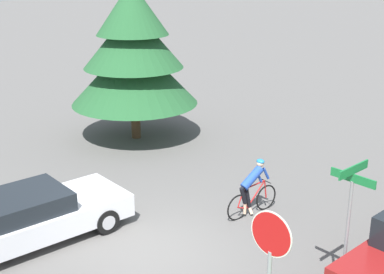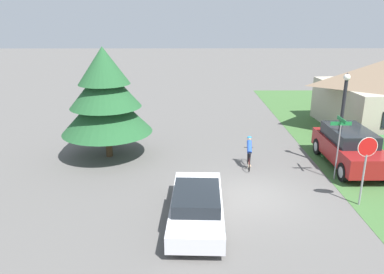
{
  "view_description": "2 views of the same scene",
  "coord_description": "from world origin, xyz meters",
  "px_view_note": "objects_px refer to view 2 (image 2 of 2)",
  "views": [
    {
      "loc": [
        8.36,
        -6.36,
        6.3
      ],
      "look_at": [
        -1.27,
        2.42,
        1.86
      ],
      "focal_mm": 50.0,
      "sensor_mm": 36.0,
      "label": 1
    },
    {
      "loc": [
        -2.54,
        -13.39,
        6.87
      ],
      "look_at": [
        -2.43,
        2.07,
        1.83
      ],
      "focal_mm": 35.0,
      "sensor_mm": 36.0,
      "label": 2
    }
  ],
  "objects_px": {
    "parked_suv_right": "(349,147)",
    "cyclist": "(249,153)",
    "sedan_left_lane": "(197,205)",
    "stop_sign": "(366,157)",
    "street_lamp": "(342,114)",
    "conifer_tall_near": "(105,97)",
    "street_name_sign": "(339,138)"
  },
  "relations": [
    {
      "from": "sedan_left_lane",
      "to": "stop_sign",
      "type": "distance_m",
      "value": 6.44
    },
    {
      "from": "parked_suv_right",
      "to": "cyclist",
      "type": "bearing_deg",
      "value": 90.73
    },
    {
      "from": "conifer_tall_near",
      "to": "parked_suv_right",
      "type": "bearing_deg",
      "value": -6.82
    },
    {
      "from": "cyclist",
      "to": "stop_sign",
      "type": "distance_m",
      "value": 5.39
    },
    {
      "from": "sedan_left_lane",
      "to": "cyclist",
      "type": "xyz_separation_m",
      "value": [
        2.56,
        4.92,
        0.1
      ]
    },
    {
      "from": "parked_suv_right",
      "to": "stop_sign",
      "type": "distance_m",
      "value": 4.13
    },
    {
      "from": "cyclist",
      "to": "parked_suv_right",
      "type": "bearing_deg",
      "value": -83.56
    },
    {
      "from": "street_name_sign",
      "to": "conifer_tall_near",
      "type": "xyz_separation_m",
      "value": [
        -10.46,
        2.92,
        1.18
      ]
    },
    {
      "from": "street_lamp",
      "to": "street_name_sign",
      "type": "xyz_separation_m",
      "value": [
        -0.58,
        -1.39,
        -0.66
      ]
    },
    {
      "from": "parked_suv_right",
      "to": "street_lamp",
      "type": "xyz_separation_m",
      "value": [
        -0.59,
        -0.14,
        1.64
      ]
    },
    {
      "from": "sedan_left_lane",
      "to": "street_lamp",
      "type": "distance_m",
      "value": 8.51
    },
    {
      "from": "conifer_tall_near",
      "to": "stop_sign",
      "type": "bearing_deg",
      "value": -26.49
    },
    {
      "from": "stop_sign",
      "to": "conifer_tall_near",
      "type": "xyz_separation_m",
      "value": [
        -10.55,
        5.26,
        1.17
      ]
    },
    {
      "from": "parked_suv_right",
      "to": "street_lamp",
      "type": "height_order",
      "value": "street_lamp"
    },
    {
      "from": "cyclist",
      "to": "street_name_sign",
      "type": "relative_size",
      "value": 0.6
    },
    {
      "from": "stop_sign",
      "to": "street_lamp",
      "type": "bearing_deg",
      "value": -101.16
    },
    {
      "from": "conifer_tall_near",
      "to": "cyclist",
      "type": "bearing_deg",
      "value": -12.07
    },
    {
      "from": "street_lamp",
      "to": "conifer_tall_near",
      "type": "bearing_deg",
      "value": 172.11
    },
    {
      "from": "stop_sign",
      "to": "parked_suv_right",
      "type": "bearing_deg",
      "value": -109.22
    },
    {
      "from": "parked_suv_right",
      "to": "street_lamp",
      "type": "distance_m",
      "value": 1.74
    },
    {
      "from": "street_name_sign",
      "to": "sedan_left_lane",
      "type": "bearing_deg",
      "value": -150.41
    },
    {
      "from": "sedan_left_lane",
      "to": "street_lamp",
      "type": "xyz_separation_m",
      "value": [
        6.7,
        4.86,
        1.97
      ]
    },
    {
      "from": "parked_suv_right",
      "to": "street_name_sign",
      "type": "relative_size",
      "value": 1.75
    },
    {
      "from": "cyclist",
      "to": "parked_suv_right",
      "type": "distance_m",
      "value": 4.74
    },
    {
      "from": "cyclist",
      "to": "street_name_sign",
      "type": "bearing_deg",
      "value": -106.66
    },
    {
      "from": "parked_suv_right",
      "to": "stop_sign",
      "type": "height_order",
      "value": "stop_sign"
    },
    {
      "from": "conifer_tall_near",
      "to": "street_lamp",
      "type": "bearing_deg",
      "value": -7.89
    },
    {
      "from": "sedan_left_lane",
      "to": "street_name_sign",
      "type": "xyz_separation_m",
      "value": [
        6.12,
        3.47,
        1.31
      ]
    },
    {
      "from": "parked_suv_right",
      "to": "conifer_tall_near",
      "type": "distance_m",
      "value": 11.91
    },
    {
      "from": "cyclist",
      "to": "parked_suv_right",
      "type": "height_order",
      "value": "parked_suv_right"
    },
    {
      "from": "street_lamp",
      "to": "street_name_sign",
      "type": "bearing_deg",
      "value": -112.84
    },
    {
      "from": "cyclist",
      "to": "street_lamp",
      "type": "bearing_deg",
      "value": -85.36
    }
  ]
}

